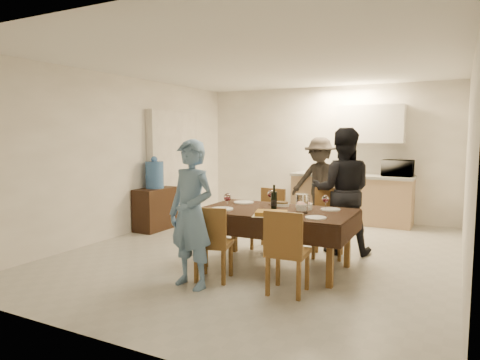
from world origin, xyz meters
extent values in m
cube|color=#A7A7A2|center=(0.00, 0.00, 0.00)|extent=(5.00, 6.00, 0.02)
cube|color=white|center=(0.00, 0.00, 2.60)|extent=(5.00, 6.00, 0.02)
cube|color=white|center=(0.00, 3.00, 1.30)|extent=(5.00, 0.02, 2.60)
cube|color=white|center=(0.00, -3.00, 1.30)|extent=(5.00, 0.02, 2.60)
cube|color=white|center=(-2.50, 0.00, 1.30)|extent=(0.02, 6.00, 2.60)
cube|color=white|center=(2.50, 0.00, 1.30)|extent=(0.02, 6.00, 2.60)
cube|color=white|center=(-2.42, 1.20, 1.05)|extent=(0.15, 1.40, 2.10)
cube|color=tan|center=(0.60, 2.68, 0.43)|extent=(2.20, 0.60, 0.86)
cube|color=#A3A39E|center=(0.60, 2.68, 0.89)|extent=(2.24, 0.64, 0.05)
cube|color=white|center=(0.90, 2.82, 1.85)|extent=(1.20, 0.34, 0.70)
cube|color=black|center=(0.42, -0.57, 0.71)|extent=(1.87, 1.10, 0.04)
cube|color=brown|center=(0.42, -0.57, 0.34)|extent=(0.07, 0.07, 0.69)
cube|color=brown|center=(-0.03, -1.32, 0.42)|extent=(0.47, 0.47, 0.05)
cube|color=brown|center=(-0.03, -1.50, 0.65)|extent=(0.39, 0.13, 0.42)
cube|color=brown|center=(0.87, -1.32, 0.43)|extent=(0.43, 0.43, 0.05)
cube|color=brown|center=(0.87, -1.50, 0.67)|extent=(0.41, 0.06, 0.43)
cube|color=brown|center=(-0.03, 0.18, 0.42)|extent=(0.43, 0.43, 0.05)
cube|color=brown|center=(-0.03, 0.00, 0.66)|extent=(0.40, 0.07, 0.42)
cube|color=brown|center=(0.87, 0.18, 0.45)|extent=(0.49, 0.49, 0.05)
cube|color=brown|center=(0.87, -0.01, 0.70)|extent=(0.42, 0.11, 0.45)
cube|color=black|center=(-2.28, 0.45, 0.36)|extent=(0.39, 0.79, 0.73)
cylinder|color=#4176C9|center=(-2.28, 0.45, 0.96)|extent=(0.31, 0.31, 0.47)
cylinder|color=white|center=(0.77, -0.62, 0.84)|extent=(0.15, 0.15, 0.22)
cube|color=#AA7C31|center=(0.52, -0.95, 0.75)|extent=(0.49, 0.42, 0.05)
cylinder|color=white|center=(0.72, -0.39, 0.77)|extent=(0.20, 0.20, 0.08)
cylinder|color=white|center=(0.37, -0.29, 0.75)|extent=(0.21, 0.21, 0.04)
cylinder|color=white|center=(-0.18, -0.87, 0.74)|extent=(0.28, 0.28, 0.02)
cylinder|color=white|center=(1.02, -0.87, 0.73)|extent=(0.24, 0.24, 0.01)
cylinder|color=white|center=(-0.18, -0.27, 0.74)|extent=(0.27, 0.27, 0.02)
cylinder|color=white|center=(1.02, -0.27, 0.73)|extent=(0.24, 0.24, 0.01)
imported|color=white|center=(1.42, 2.68, 1.06)|extent=(0.53, 0.36, 0.29)
imported|color=#6288B6|center=(-0.13, -1.62, 0.80)|extent=(0.64, 0.48, 1.60)
imported|color=black|center=(0.97, 0.48, 0.87)|extent=(1.00, 0.87, 1.75)
imported|color=black|center=(0.12, 2.23, 0.80)|extent=(1.04, 0.60, 1.60)
camera|label=1|loc=(2.42, -5.40, 1.64)|focal=32.00mm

